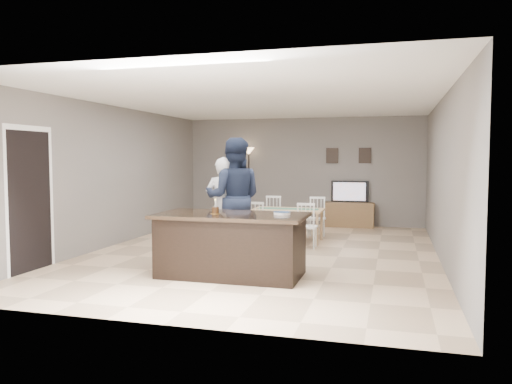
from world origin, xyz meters
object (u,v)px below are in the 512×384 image
(television, at_px, (350,192))
(dining_table, at_px, (288,214))
(woman, at_px, (223,207))
(plate_stack, at_px, (282,213))
(man, at_px, (234,197))
(floor_lamp, at_px, (249,165))
(tv_console, at_px, (349,215))
(birthday_cake, at_px, (215,210))
(kitchen_island, at_px, (231,245))

(television, xyz_separation_m, dining_table, (-1.01, -2.52, -0.31))
(woman, relative_size, plate_stack, 6.95)
(man, height_order, floor_lamp, man)
(woman, distance_m, plate_stack, 1.80)
(man, height_order, plate_stack, man)
(tv_console, relative_size, birthday_cake, 5.64)
(television, bearing_deg, birthday_cake, 75.99)
(television, distance_m, birthday_cake, 5.87)
(man, height_order, birthday_cake, man)
(man, bearing_deg, television, -122.28)
(man, height_order, dining_table, man)
(man, relative_size, plate_stack, 8.30)
(plate_stack, xyz_separation_m, floor_lamp, (-2.09, 5.49, 0.60))
(television, height_order, birthday_cake, television)
(kitchen_island, distance_m, birthday_cake, 0.55)
(television, distance_m, plate_stack, 5.56)
(man, relative_size, birthday_cake, 9.59)
(kitchen_island, relative_size, man, 1.05)
(birthday_cake, relative_size, dining_table, 0.13)
(television, bearing_deg, floor_lamp, 1.12)
(kitchen_island, relative_size, birthday_cake, 10.11)
(plate_stack, distance_m, floor_lamp, 5.90)
(woman, xyz_separation_m, plate_stack, (1.31, -1.24, 0.06))
(woman, bearing_deg, birthday_cake, 97.20)
(floor_lamp, bearing_deg, kitchen_island, -76.26)
(kitchen_island, relative_size, dining_table, 1.34)
(tv_console, relative_size, dining_table, 0.75)
(woman, height_order, birthday_cake, woman)
(plate_stack, distance_m, dining_table, 3.08)
(woman, height_order, man, man)
(kitchen_island, distance_m, dining_table, 3.12)
(tv_console, xyz_separation_m, plate_stack, (-0.48, -5.47, 0.62))
(tv_console, xyz_separation_m, dining_table, (-1.01, -2.45, 0.25))
(plate_stack, bearing_deg, kitchen_island, -171.83)
(dining_table, bearing_deg, man, -108.82)
(kitchen_island, xyz_separation_m, television, (1.20, 5.64, 0.41))
(floor_lamp, bearing_deg, woman, -79.58)
(tv_console, distance_m, plate_stack, 5.52)
(kitchen_island, xyz_separation_m, birthday_cake, (-0.22, -0.05, 0.50))
(television, xyz_separation_m, plate_stack, (-0.48, -5.54, 0.06))
(woman, bearing_deg, dining_table, -121.00)
(tv_console, bearing_deg, woman, -112.91)
(woman, bearing_deg, floor_lamp, -87.02)
(floor_lamp, bearing_deg, plate_stack, -69.14)
(television, xyz_separation_m, woman, (-1.79, -4.30, -0.01))
(woman, relative_size, birthday_cake, 8.03)
(kitchen_island, height_order, birthday_cake, birthday_cake)
(man, xyz_separation_m, floor_lamp, (-0.97, 4.24, 0.50))
(woman, xyz_separation_m, floor_lamp, (-0.78, 4.25, 0.66))
(man, distance_m, dining_table, 1.92)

